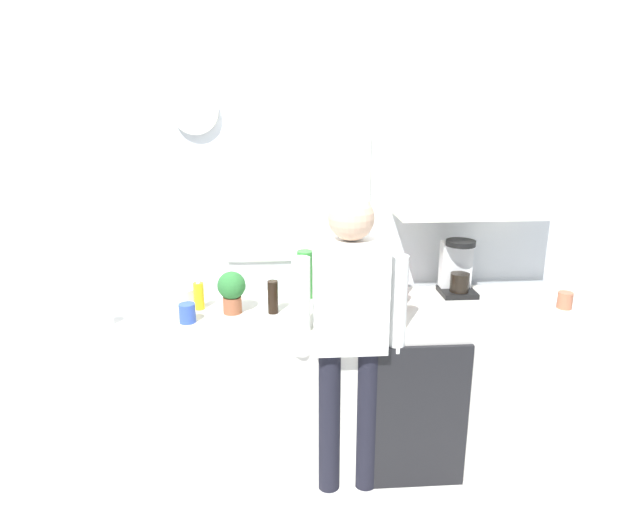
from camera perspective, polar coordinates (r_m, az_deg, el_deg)
The scene contains 18 objects.
ground_plane at distance 3.12m, azimuth 2.96°, elevation -23.71°, with size 8.00×8.00×0.00m, color silver.
kitchen_counter at distance 3.10m, azimuth 2.40°, elevation -13.58°, with size 2.86×0.64×0.92m, color beige.
dishwasher_panel at distance 2.91m, azimuth 10.41°, elevation -17.14°, with size 0.56×0.02×0.83m, color black.
back_wall_assembly at distance 3.18m, azimuth 3.49°, elevation 4.46°, with size 4.46×0.42×2.60m.
coffee_maker at distance 3.18m, azimuth 14.77°, elevation -1.43°, with size 0.20×0.20×0.33m.
bottle_amber_beer at distance 2.90m, azimuth 8.70°, elevation -3.44°, with size 0.06×0.06×0.23m, color brown.
bottle_olive_oil at distance 2.86m, azimuth 2.11°, elevation -3.28°, with size 0.06×0.06×0.25m, color olive.
bottle_clear_soda at distance 3.01m, azimuth -1.64°, elevation -2.05°, with size 0.09×0.09×0.28m, color #2D8C33.
bottle_red_vinegar at distance 3.11m, azimuth 9.08°, elevation -2.22°, with size 0.06×0.06×0.22m, color maroon.
bottle_dark_sauce at distance 2.81m, azimuth -5.18°, elevation -4.50°, with size 0.06×0.06×0.18m, color black.
cup_terracotta_mug at distance 3.18m, azimuth 25.22°, elevation -4.40°, with size 0.08×0.08×0.09m, color #B26647.
cup_white_mug at distance 2.88m, azimuth -22.46°, elevation -6.06°, with size 0.08×0.08×0.10m, color white.
cup_blue_mug at distance 2.78m, azimuth -14.31°, elevation -6.07°, with size 0.08×0.08×0.10m, color #3351B2.
mixing_bowl at distance 3.10m, azimuth -15.29°, elevation -4.01°, with size 0.22×0.22×0.08m, color white.
potted_plant at distance 2.82m, azimuth -9.63°, elevation -3.64°, with size 0.15×0.15×0.23m.
dish_soap at distance 2.93m, azimuth -13.11°, elevation -4.22°, with size 0.06×0.06×0.18m.
storage_canister at distance 3.01m, azimuth 3.88°, elevation -3.17°, with size 0.14×0.14×0.17m, color silver.
person_at_sink at distance 2.62m, azimuth 3.25°, elevation -7.48°, with size 0.57×0.22×1.60m.
Camera 1 is at (-0.32, -2.39, 1.98)m, focal length 29.25 mm.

